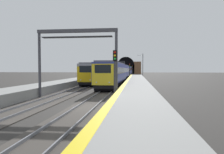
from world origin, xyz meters
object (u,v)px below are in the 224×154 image
object	(u,v)px
train_adjacent_platform	(108,71)
catenary_mast_near	(143,65)
railway_signal_far	(132,69)
railway_signal_near	(115,70)
train_main_approaching	(123,71)
overhead_signal_gantry	(77,46)
railway_signal_mid	(130,69)

from	to	relation	value
train_adjacent_platform	catenary_mast_near	bearing A→B (deg)	138.46
railway_signal_far	catenary_mast_near	distance (m)	32.78
railway_signal_near	catenary_mast_near	xyz separation A→B (m)	(53.35, -4.27, 1.36)
train_main_approaching	railway_signal_near	world-z (taller)	train_main_approaching
overhead_signal_gantry	catenary_mast_near	bearing A→B (deg)	-9.06
overhead_signal_gantry	catenary_mast_near	world-z (taller)	catenary_mast_near
railway_signal_near	railway_signal_far	world-z (taller)	railway_signal_far
railway_signal_near	railway_signal_mid	size ratio (longest dim) A/B	1.02
railway_signal_far	overhead_signal_gantry	world-z (taller)	overhead_signal_gantry
railway_signal_far	railway_signal_near	bearing A→B (deg)	0.00
train_adjacent_platform	railway_signal_far	xyz separation A→B (m)	(45.07, -6.27, 0.67)
railway_signal_mid	railway_signal_far	size ratio (longest dim) A/B	0.95
catenary_mast_near	train_adjacent_platform	bearing A→B (deg)	140.09
railway_signal_far	train_main_approaching	bearing A→B (deg)	-2.39
railway_signal_far	railway_signal_mid	bearing A→B (deg)	0.00
train_adjacent_platform	railway_signal_near	world-z (taller)	railway_signal_near
railway_signal_far	overhead_signal_gantry	xyz separation A→B (m)	(-84.58, 4.03, 2.32)
overhead_signal_gantry	railway_signal_near	bearing A→B (deg)	-107.04
railway_signal_near	catenary_mast_near	bearing A→B (deg)	175.42
train_main_approaching	railway_signal_mid	bearing A→B (deg)	142.88
train_adjacent_platform	railway_signal_mid	xyz separation A→B (m)	(4.34, -6.27, 0.54)
train_adjacent_platform	railway_signal_mid	world-z (taller)	railway_signal_mid
railway_signal_mid	overhead_signal_gantry	world-z (taller)	overhead_signal_gantry
catenary_mast_near	railway_signal_near	bearing A→B (deg)	175.42
train_main_approaching	railway_signal_near	xyz separation A→B (m)	(-42.83, -1.80, 0.58)
railway_signal_mid	train_main_approaching	bearing A→B (deg)	-38.61
train_main_approaching	railway_signal_mid	size ratio (longest dim) A/B	16.03
railway_signal_mid	catenary_mast_near	bearing A→B (deg)	152.67
railway_signal_mid	overhead_signal_gantry	distance (m)	44.10
railway_signal_mid	catenary_mast_near	xyz separation A→B (m)	(8.27, -4.27, 1.41)
catenary_mast_near	train_main_approaching	bearing A→B (deg)	150.01
train_main_approaching	railway_signal_far	size ratio (longest dim) A/B	15.28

